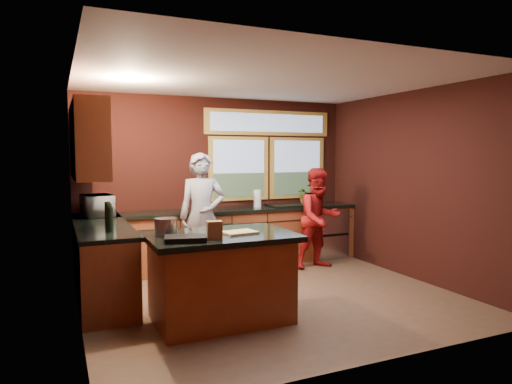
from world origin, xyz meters
TOP-DOWN VIEW (x-y plane):
  - floor at (0.00, 0.00)m, footprint 4.50×4.50m
  - room_shell at (-0.60, 0.32)m, footprint 4.52×4.02m
  - back_counter at (0.20, 1.70)m, footprint 4.50×0.64m
  - left_counter at (-1.95, 0.85)m, footprint 0.64×2.30m
  - island at (-0.85, -0.50)m, footprint 1.55×1.05m
  - person_grey at (-0.55, 1.15)m, footprint 0.74×0.57m
  - person_red at (1.33, 1.04)m, footprint 0.81×0.65m
  - microwave at (-1.92, 1.58)m, footprint 0.45×0.60m
  - potted_plant at (1.49, 1.75)m, footprint 0.31×0.27m
  - paper_towel at (0.56, 1.70)m, footprint 0.12×0.12m
  - cutting_board at (-0.65, -0.55)m, footprint 0.38×0.30m
  - stock_pot at (-1.40, -0.35)m, footprint 0.24×0.24m
  - paper_bag at (-1.00, -0.75)m, footprint 0.17×0.15m
  - black_tray at (-1.30, -0.75)m, footprint 0.45×0.36m

SIDE VIEW (x-z plane):
  - floor at x=0.00m, z-range 0.00..0.00m
  - back_counter at x=0.20m, z-range 0.00..0.93m
  - left_counter at x=-1.95m, z-range 0.00..0.93m
  - island at x=-0.85m, z-range 0.01..0.95m
  - person_red at x=1.33m, z-range 0.00..1.58m
  - person_grey at x=-0.55m, z-range 0.00..1.81m
  - cutting_board at x=-0.65m, z-range 0.94..0.96m
  - black_tray at x=-1.30m, z-range 0.94..0.99m
  - stock_pot at x=-1.40m, z-range 0.94..1.12m
  - paper_bag at x=-1.00m, z-range 0.94..1.12m
  - paper_towel at x=0.56m, z-range 0.93..1.21m
  - microwave at x=-1.92m, z-range 0.93..1.23m
  - potted_plant at x=1.49m, z-range 0.93..1.27m
  - room_shell at x=-0.60m, z-range 0.44..3.15m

